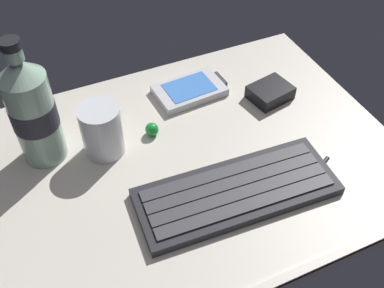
% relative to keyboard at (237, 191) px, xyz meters
% --- Properties ---
extents(ground_plane, '(0.64, 0.48, 0.03)m').
position_rel_keyboard_xyz_m(ground_plane, '(-0.03, 0.09, -0.02)').
color(ground_plane, beige).
extents(keyboard, '(0.30, 0.13, 0.02)m').
position_rel_keyboard_xyz_m(keyboard, '(0.00, 0.00, 0.00)').
color(keyboard, '#232328').
rests_on(keyboard, ground_plane).
extents(handheld_device, '(0.13, 0.08, 0.02)m').
position_rel_keyboard_xyz_m(handheld_device, '(0.03, 0.24, -0.00)').
color(handheld_device, silver).
rests_on(handheld_device, ground_plane).
extents(juice_cup, '(0.06, 0.06, 0.09)m').
position_rel_keyboard_xyz_m(juice_cup, '(-0.15, 0.16, 0.03)').
color(juice_cup, silver).
rests_on(juice_cup, ground_plane).
extents(water_bottle, '(0.07, 0.07, 0.21)m').
position_rel_keyboard_xyz_m(water_bottle, '(-0.23, 0.19, 0.08)').
color(water_bottle, '#9EC1A8').
rests_on(water_bottle, ground_plane).
extents(charger_block, '(0.08, 0.07, 0.02)m').
position_rel_keyboard_xyz_m(charger_block, '(0.16, 0.17, 0.00)').
color(charger_block, black).
rests_on(charger_block, ground_plane).
extents(trackball_mouse, '(0.02, 0.02, 0.02)m').
position_rel_keyboard_xyz_m(trackball_mouse, '(-0.07, 0.17, 0.00)').
color(trackball_mouse, '#198C33').
rests_on(trackball_mouse, ground_plane).
extents(stylus_pen, '(0.09, 0.05, 0.01)m').
position_rel_keyboard_xyz_m(stylus_pen, '(0.12, -0.02, -0.00)').
color(stylus_pen, '#26262B').
rests_on(stylus_pen, ground_plane).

